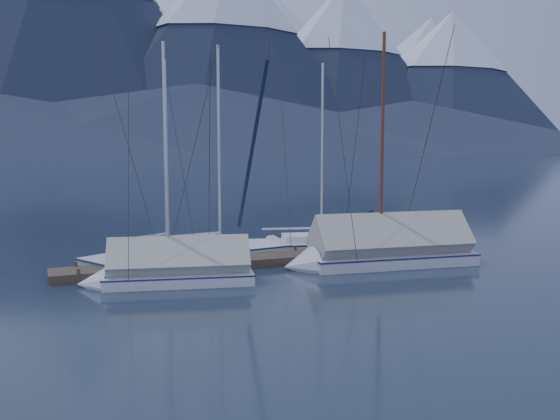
% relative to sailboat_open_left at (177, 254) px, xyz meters
% --- Properties ---
extents(ground, '(1000.00, 1000.00, 0.00)m').
position_rel_sailboat_open_left_xyz_m(ground, '(3.72, -4.66, -0.18)').
color(ground, black).
rests_on(ground, ground).
extents(mountain_range, '(877.00, 584.00, 150.50)m').
position_rel_sailboat_open_left_xyz_m(mountain_range, '(7.85, 365.78, 58.48)').
color(mountain_range, '#475675').
rests_on(mountain_range, ground).
extents(dock, '(18.00, 1.50, 0.54)m').
position_rel_sailboat_open_left_xyz_m(dock, '(3.72, -2.66, -0.07)').
color(dock, '#382D23').
rests_on(dock, ground).
extents(mooring_posts, '(15.12, 1.52, 0.35)m').
position_rel_sailboat_open_left_xyz_m(mooring_posts, '(3.22, -2.66, 0.17)').
color(mooring_posts, '#382D23').
rests_on(mooring_posts, ground).
extents(sailboat_open_left, '(7.68, 5.40, 9.99)m').
position_rel_sailboat_open_left_xyz_m(sailboat_open_left, '(0.00, 0.00, 0.00)').
color(sailboat_open_left, silver).
rests_on(sailboat_open_left, ground).
extents(sailboat_open_mid, '(7.71, 3.40, 9.90)m').
position_rel_sailboat_open_left_xyz_m(sailboat_open_mid, '(2.22, -0.73, -0.00)').
color(sailboat_open_mid, silver).
rests_on(sailboat_open_mid, ground).
extents(sailboat_open_right, '(7.34, 3.66, 9.35)m').
position_rel_sailboat_open_left_xyz_m(sailboat_open_right, '(7.06, -0.90, -0.01)').
color(sailboat_open_right, silver).
rests_on(sailboat_open_right, ground).
extents(sailboat_covered_near, '(8.17, 3.62, 10.30)m').
position_rel_sailboat_open_left_xyz_m(sailboat_covered_near, '(7.14, -4.65, 0.34)').
color(sailboat_covered_near, silver).
rests_on(sailboat_covered_near, ground).
extents(sailboat_covered_far, '(6.33, 3.11, 8.53)m').
position_rel_sailboat_open_left_xyz_m(sailboat_covered_far, '(-1.46, -4.62, 0.24)').
color(sailboat_covered_far, silver).
rests_on(sailboat_covered_far, ground).
extents(person, '(0.55, 0.69, 1.66)m').
position_rel_sailboat_open_left_xyz_m(person, '(8.19, -2.51, 0.99)').
color(person, black).
rests_on(person, dock).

